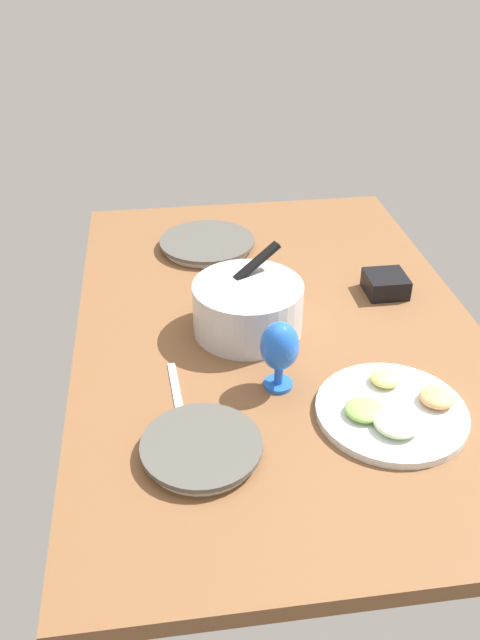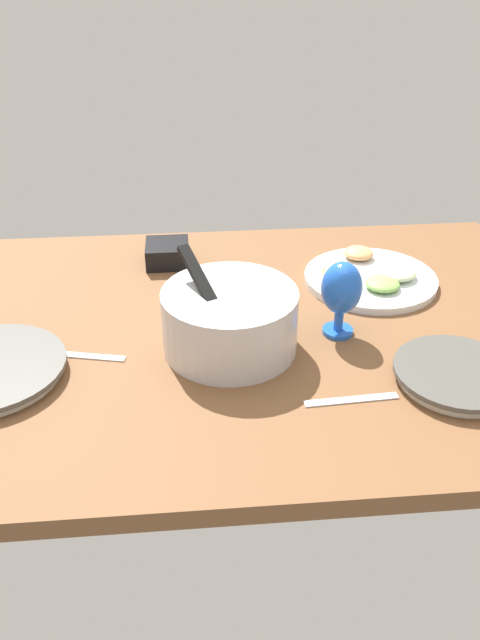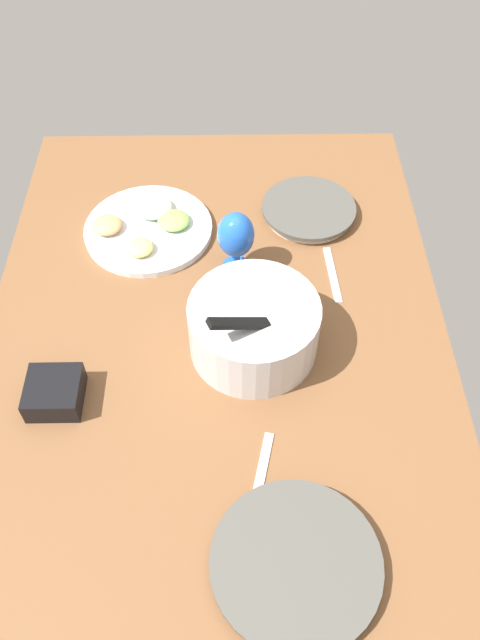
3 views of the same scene
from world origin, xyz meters
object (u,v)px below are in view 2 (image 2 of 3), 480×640
object	(u,v)px
dinner_plate_left	(457,375)
hurricane_glass_blue	(341,291)
square_bowl_black	(167,252)
mixing_bowl	(230,318)
fruit_platter	(371,276)

from	to	relation	value
dinner_plate_left	hurricane_glass_blue	bearing A→B (deg)	-45.07
square_bowl_black	dinner_plate_left	bearing A→B (deg)	134.73
mixing_bowl	hurricane_glass_blue	distance (cm)	24.29
dinner_plate_left	fruit_platter	xyz separation A→B (cm)	(5.84, -41.64, 0.01)
square_bowl_black	hurricane_glass_blue	bearing A→B (deg)	134.62
mixing_bowl	fruit_platter	xyz separation A→B (cm)	(-37.13, -25.96, -5.68)
mixing_bowl	square_bowl_black	distance (cm)	43.26
fruit_platter	hurricane_glass_blue	world-z (taller)	hurricane_glass_blue
hurricane_glass_blue	square_bowl_black	distance (cm)	53.15
dinner_plate_left	square_bowl_black	bearing A→B (deg)	-45.27
mixing_bowl	hurricane_glass_blue	size ratio (longest dim) A/B	1.64
fruit_platter	hurricane_glass_blue	distance (cm)	27.60
fruit_platter	hurricane_glass_blue	xyz separation A→B (cm)	(13.33, 22.41, 9.03)
fruit_platter	mixing_bowl	bearing A→B (deg)	34.96
dinner_plate_left	square_bowl_black	world-z (taller)	square_bowl_black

